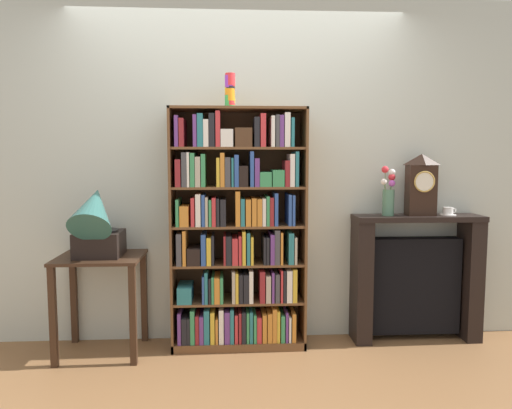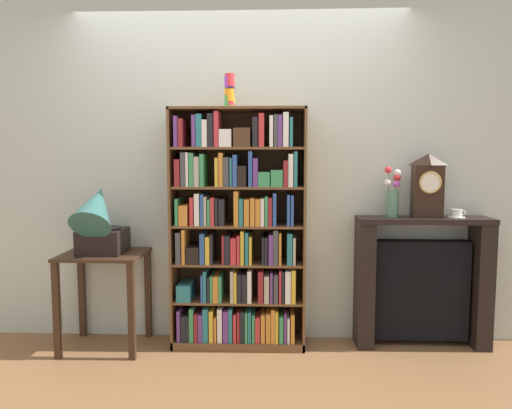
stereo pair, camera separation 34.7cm
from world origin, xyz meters
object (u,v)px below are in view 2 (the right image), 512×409
Objects in this scene: bookshelf at (237,237)px; mantel_clock at (428,186)px; fireplace_mantel at (421,282)px; gramophone at (99,220)px; flower_vase at (393,196)px; cup_stack at (230,91)px; teacup_with_saucer at (457,214)px; side_table_left at (104,276)px.

mantel_clock is (1.39, 0.04, 0.38)m from bookshelf.
mantel_clock is at bearing -57.81° from fireplace_mantel.
flower_vase reaches higher than gramophone.
cup_stack is 1.88m from teacup_with_saucer.
side_table_left is 2.36m from fireplace_mantel.
mantel_clock is 1.24× the size of flower_vase.
teacup_with_saucer is at bearing -0.48° from flower_vase.
bookshelf is at bearing 24.57° from cup_stack.
bookshelf is at bearing -178.54° from mantel_clock.
side_table_left is 1.53× the size of mantel_clock.
fireplace_mantel is at bearing 3.38° from side_table_left.
bookshelf is 1.18m from flower_vase.
cup_stack is 1.59m from mantel_clock.
flower_vase is (2.12, 0.20, 0.16)m from gramophone.
bookshelf is 1.00m from gramophone.
mantel_clock reaches higher than flower_vase.
fireplace_mantel is 7.68× the size of teacup_with_saucer.
flower_vase is at bearing 3.07° from cup_stack.
fireplace_mantel is 0.57m from teacup_with_saucer.
cup_stack is 0.41× the size of gramophone.
flower_vase is at bearing 3.30° from side_table_left.
bookshelf is 2.48× the size of side_table_left.
teacup_with_saucer is at bearing -5.05° from fireplace_mantel.
teacup_with_saucer is (0.23, -0.02, 0.52)m from fireplace_mantel.
gramophone is (-0.98, -0.16, 0.14)m from bookshelf.
teacup_with_saucer is (2.58, 0.12, 0.46)m from side_table_left.
side_table_left is at bearing -177.38° from teacup_with_saucer.
flower_vase reaches higher than teacup_with_saucer.
cup_stack reaches higher than flower_vase.
mantel_clock is (0.01, -0.02, 0.73)m from fireplace_mantel.
gramophone is at bearing -174.68° from flower_vase.
teacup_with_saucer reaches higher than side_table_left.
cup_stack is 0.64× the size of flower_vase.
gramophone is 0.59× the size of fireplace_mantel.
gramophone is at bearing -171.83° from cup_stack.
gramophone is 2.13m from flower_vase.
bookshelf reaches higher than flower_vase.
mantel_clock is 0.26m from flower_vase.
bookshelf reaches higher than teacup_with_saucer.
fireplace_mantel is at bearing 3.24° from cup_stack.
cup_stack is at bearing -176.76° from fireplace_mantel.
side_table_left is 2.63m from teacup_with_saucer.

